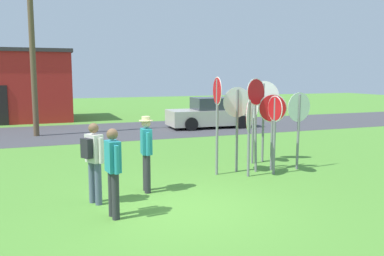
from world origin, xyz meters
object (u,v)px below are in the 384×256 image
(stop_sign_low_front, at_px, (253,120))
(stop_sign_rear_left, at_px, (272,118))
(stop_sign_leaning_left, at_px, (264,106))
(stop_sign_tallest, at_px, (299,117))
(stop_sign_far_back, at_px, (249,124))
(person_in_dark_shirt, at_px, (146,149))
(stop_sign_rear_right, at_px, (275,122))
(stop_sign_center_cluster, at_px, (256,108))
(stop_sign_nearest, at_px, (217,108))
(utility_pole, at_px, (32,35))
(person_with_sunhat, at_px, (93,157))
(person_holding_notes, at_px, (113,168))
(parked_car_on_street, at_px, (212,114))
(stop_sign_leaning_right, at_px, (237,114))

(stop_sign_low_front, height_order, stop_sign_rear_left, stop_sign_rear_left)
(stop_sign_leaning_left, height_order, stop_sign_tallest, stop_sign_leaning_left)
(stop_sign_low_front, distance_m, stop_sign_leaning_left, 0.61)
(stop_sign_far_back, height_order, stop_sign_leaning_left, stop_sign_leaning_left)
(stop_sign_low_front, height_order, person_in_dark_shirt, stop_sign_low_front)
(stop_sign_rear_right, distance_m, stop_sign_tallest, 0.97)
(stop_sign_low_front, bearing_deg, stop_sign_center_cluster, -115.86)
(stop_sign_low_front, bearing_deg, stop_sign_tallest, -55.38)
(stop_sign_leaning_left, bearing_deg, stop_sign_nearest, -152.80)
(utility_pole, xyz_separation_m, stop_sign_center_cluster, (5.59, -9.19, -2.58))
(stop_sign_low_front, bearing_deg, stop_sign_far_back, -123.23)
(stop_sign_rear_left, height_order, person_in_dark_shirt, stop_sign_rear_left)
(utility_pole, height_order, stop_sign_center_cluster, utility_pole)
(stop_sign_far_back, relative_size, stop_sign_nearest, 0.78)
(stop_sign_rear_right, bearing_deg, stop_sign_leaning_left, 69.44)
(stop_sign_far_back, bearing_deg, stop_sign_leaning_left, 48.69)
(utility_pole, relative_size, stop_sign_rear_left, 3.88)
(person_in_dark_shirt, relative_size, person_with_sunhat, 1.03)
(stop_sign_low_front, bearing_deg, stop_sign_leaning_left, 19.32)
(person_in_dark_shirt, xyz_separation_m, person_holding_notes, (-1.01, -1.45, -0.03))
(stop_sign_leaning_left, distance_m, stop_sign_nearest, 2.28)
(stop_sign_center_cluster, height_order, person_holding_notes, stop_sign_center_cluster)
(stop_sign_nearest, distance_m, person_holding_notes, 4.04)
(parked_car_on_street, xyz_separation_m, stop_sign_rear_right, (-2.43, -9.63, 0.74))
(stop_sign_leaning_right, bearing_deg, stop_sign_tallest, -12.85)
(stop_sign_center_cluster, bearing_deg, person_holding_notes, -151.76)
(stop_sign_rear_right, bearing_deg, stop_sign_far_back, 177.46)
(utility_pole, relative_size, stop_sign_far_back, 4.10)
(stop_sign_low_front, relative_size, stop_sign_rear_left, 0.93)
(stop_sign_leaning_left, relative_size, person_holding_notes, 1.46)
(stop_sign_nearest, height_order, person_holding_notes, stop_sign_nearest)
(stop_sign_center_cluster, relative_size, stop_sign_rear_left, 1.20)
(stop_sign_nearest, relative_size, stop_sign_tallest, 1.20)
(person_holding_notes, bearing_deg, stop_sign_low_front, 34.24)
(stop_sign_rear_left, distance_m, stop_sign_nearest, 1.66)
(stop_sign_rear_left, bearing_deg, stop_sign_far_back, -158.02)
(parked_car_on_street, relative_size, stop_sign_rear_left, 2.04)
(utility_pole, height_order, stop_sign_leaning_right, utility_pole)
(stop_sign_rear_left, bearing_deg, stop_sign_center_cluster, 172.88)
(stop_sign_far_back, bearing_deg, person_in_dark_shirt, -171.47)
(stop_sign_rear_right, height_order, stop_sign_leaning_right, stop_sign_leaning_right)
(utility_pole, bearing_deg, person_with_sunhat, -84.29)
(stop_sign_far_back, bearing_deg, stop_sign_tallest, 7.34)
(person_with_sunhat, bearing_deg, person_holding_notes, -77.03)
(stop_sign_rear_right, distance_m, person_in_dark_shirt, 3.66)
(stop_sign_nearest, xyz_separation_m, person_with_sunhat, (-3.40, -1.38, -0.80))
(utility_pole, distance_m, stop_sign_far_back, 11.32)
(person_holding_notes, xyz_separation_m, person_with_sunhat, (-0.22, 0.97, 0.03))
(stop_sign_rear_left, distance_m, person_in_dark_shirt, 3.91)
(utility_pole, relative_size, person_in_dark_shirt, 4.78)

